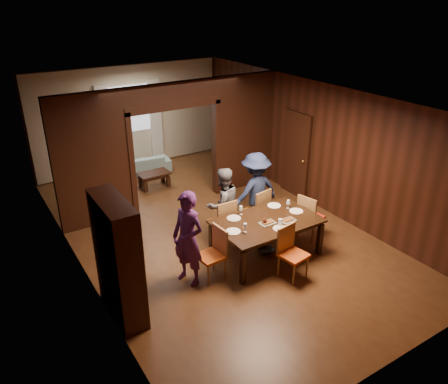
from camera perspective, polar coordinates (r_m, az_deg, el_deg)
floor at (r=9.46m, az=-1.63°, el=-4.99°), size 9.00×9.00×0.00m
ceiling at (r=8.39m, az=-1.88°, el=12.42°), size 5.50×9.00×0.02m
room_walls at (r=10.38m, az=-7.09°, el=6.73°), size 5.52×9.01×2.90m
person_purple at (r=7.50m, az=-4.73°, el=-6.12°), size 0.61×0.74×1.72m
person_grey at (r=8.80m, az=-0.14°, el=-1.66°), size 0.80×0.64×1.56m
person_navy at (r=9.24m, az=4.11°, el=0.11°), size 1.11×0.66×1.70m
sofa at (r=12.49m, az=-10.96°, el=3.51°), size 1.75×0.84×0.49m
serving_bowl at (r=8.36m, az=5.61°, el=-3.13°), size 0.34×0.34×0.08m
dining_table at (r=8.49m, az=5.52°, el=-5.95°), size 1.96×1.22×0.76m
coffee_table at (r=11.54m, az=-9.09°, el=1.58°), size 0.80×0.50×0.40m
chair_left at (r=7.76m, az=-1.74°, el=-8.17°), size 0.47×0.47×0.97m
chair_right at (r=9.18m, az=11.31°, el=-3.05°), size 0.53×0.53×0.97m
chair_far_l at (r=8.82m, az=-0.27°, el=-3.74°), size 0.44×0.44×0.97m
chair_far_r at (r=9.29m, az=4.21°, el=-2.25°), size 0.51×0.51×0.97m
chair_near at (r=7.88m, az=9.08°, el=-7.94°), size 0.50×0.50×0.97m
hutch at (r=6.89m, az=-13.66°, el=-8.54°), size 0.40×1.20×2.00m
door_right at (r=10.84m, az=9.32°, el=4.84°), size 0.06×0.90×2.10m
window_far at (r=12.60m, az=-12.27°, el=10.55°), size 1.20×0.03×1.30m
curtain_left at (r=12.46m, az=-15.26°, el=7.92°), size 0.35×0.06×2.40m
curtain_right at (r=12.95m, az=-8.90°, el=9.13°), size 0.35×0.06×2.40m
plate_left at (r=7.88m, az=1.20°, el=-5.17°), size 0.27×0.27×0.01m
plate_far_l at (r=8.32m, az=1.30°, el=-3.44°), size 0.27×0.27×0.01m
plate_far_r at (r=8.85m, az=6.56°, el=-1.76°), size 0.27×0.27×0.01m
plate_right at (r=8.69m, az=9.41°, el=-2.47°), size 0.27×0.27×0.01m
plate_near at (r=8.04m, az=7.35°, el=-4.76°), size 0.27×0.27×0.01m
platter_a at (r=8.18m, az=5.71°, el=-3.99°), size 0.30×0.20×0.04m
platter_b at (r=8.32m, az=8.34°, el=-3.64°), size 0.30×0.20×0.04m
wineglass_left at (r=7.83m, az=2.78°, el=-4.70°), size 0.08×0.08×0.18m
wineglass_far at (r=8.43m, az=2.22°, el=-2.39°), size 0.08×0.08×0.18m
wineglass_right at (r=8.75m, az=8.38°, el=-1.59°), size 0.08×0.08×0.18m
tumbler at (r=8.11m, az=7.34°, el=-3.96°), size 0.07×0.07×0.14m
condiment_jar at (r=8.14m, az=5.36°, el=-3.84°), size 0.08×0.08×0.11m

